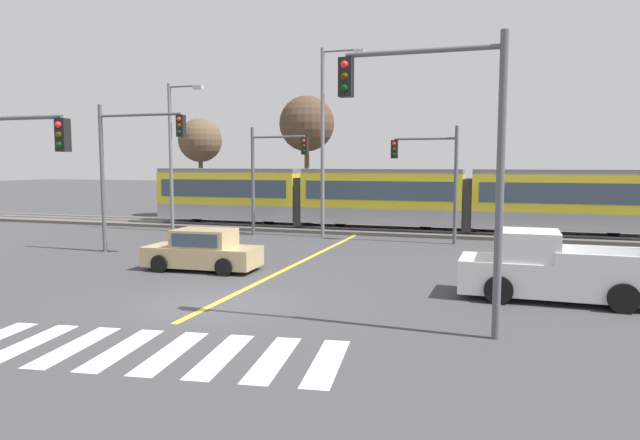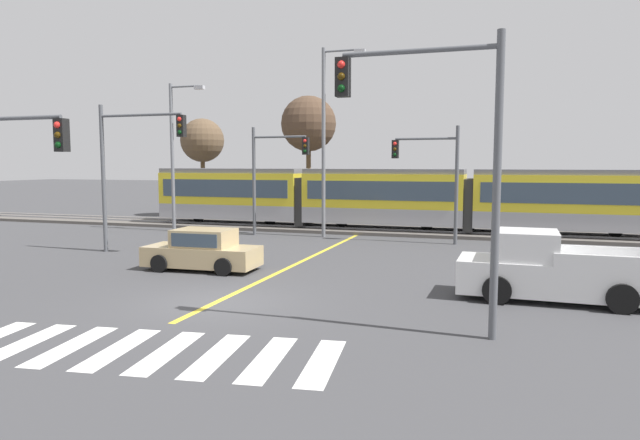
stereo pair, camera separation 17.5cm
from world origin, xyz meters
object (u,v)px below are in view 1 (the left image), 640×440
object	(u,v)px
traffic_light_far_right	(433,168)
street_lamp_centre	(326,132)
sedan_crossing	(203,251)
street_lamp_west	(174,148)
traffic_light_far_left	(271,166)
traffic_light_near_left	(2,171)
bare_tree_west	(307,124)
light_rail_tram	(382,196)
pickup_truck	(552,271)
bare_tree_far_west	(200,141)
traffic_light_mid_left	(128,155)
traffic_light_near_right	(446,139)

from	to	relation	value
traffic_light_far_right	street_lamp_centre	bearing A→B (deg)	173.27
sedan_crossing	street_lamp_west	xyz separation A→B (m)	(-7.56, 10.32, 4.11)
traffic_light_far_left	street_lamp_west	size ratio (longest dim) A/B	0.69
traffic_light_near_left	bare_tree_west	xyz separation A→B (m)	(1.08, 23.64, 2.81)
street_lamp_centre	traffic_light_near_left	bearing A→B (deg)	-106.54
traffic_light_near_left	street_lamp_west	bearing A→B (deg)	105.23
light_rail_tram	traffic_light_far_right	bearing A→B (deg)	-49.52
pickup_truck	street_lamp_centre	bearing A→B (deg)	132.05
traffic_light_near_left	bare_tree_far_west	world-z (taller)	bare_tree_far_west
bare_tree_far_west	bare_tree_west	bearing A→B (deg)	-6.23
bare_tree_far_west	light_rail_tram	bearing A→B (deg)	-20.18
sedan_crossing	traffic_light_mid_left	xyz separation A→B (m)	(-4.95, 2.56, 3.57)
traffic_light_far_left	street_lamp_west	bearing A→B (deg)	177.29
traffic_light_mid_left	traffic_light_far_left	world-z (taller)	traffic_light_mid_left
traffic_light_far_right	bare_tree_far_west	bearing A→B (deg)	152.82
traffic_light_mid_left	street_lamp_west	distance (m)	8.20
traffic_light_near_left	traffic_light_mid_left	distance (m)	8.42
traffic_light_near_left	traffic_light_mid_left	xyz separation A→B (m)	(-1.74, 8.22, 0.56)
traffic_light_mid_left	bare_tree_west	xyz separation A→B (m)	(2.82, 15.42, 2.26)
pickup_truck	street_lamp_west	world-z (taller)	street_lamp_west
traffic_light_near_left	bare_tree_far_west	size ratio (longest dim) A/B	0.77
traffic_light_near_left	street_lamp_centre	world-z (taller)	street_lamp_centre
traffic_light_near_left	traffic_light_far_left	size ratio (longest dim) A/B	0.94
light_rail_tram	traffic_light_near_left	world-z (taller)	traffic_light_near_left
sedan_crossing	bare_tree_west	world-z (taller)	bare_tree_west
light_rail_tram	traffic_light_mid_left	distance (m)	14.31
traffic_light_near_right	street_lamp_centre	world-z (taller)	street_lamp_centre
traffic_light_near_left	traffic_light_near_right	distance (m)	12.45
light_rail_tram	bare_tree_far_west	distance (m)	16.01
light_rail_tram	sedan_crossing	world-z (taller)	light_rail_tram
traffic_light_far_left	traffic_light_near_right	bearing A→B (deg)	-55.39
sedan_crossing	bare_tree_west	distance (m)	19.02
light_rail_tram	traffic_light_mid_left	world-z (taller)	traffic_light_mid_left
bare_tree_far_west	traffic_light_mid_left	bearing A→B (deg)	-70.62
traffic_light_near_left	traffic_light_far_left	world-z (taller)	traffic_light_far_left
light_rail_tram	traffic_light_far_left	bearing A→B (deg)	-146.88
light_rail_tram	pickup_truck	xyz separation A→B (m)	(7.93, -14.59, -1.20)
pickup_truck	street_lamp_west	size ratio (longest dim) A/B	0.64
traffic_light_far_right	bare_tree_far_west	size ratio (longest dim) A/B	0.79
traffic_light_far_left	traffic_light_near_right	xyz separation A→B (m)	(10.64, -15.41, 0.67)
pickup_truck	street_lamp_centre	xyz separation A→B (m)	(-10.32, 11.45, 4.71)
light_rail_tram	pickup_truck	distance (m)	16.65
traffic_light_far_left	bare_tree_west	size ratio (longest dim) A/B	0.70
traffic_light_far_left	street_lamp_centre	xyz separation A→B (m)	(2.98, 0.36, 1.75)
traffic_light_mid_left	traffic_light_far_right	bearing A→B (deg)	30.49
traffic_light_far_right	bare_tree_west	xyz separation A→B (m)	(-9.34, 8.26, 2.84)
traffic_light_mid_left	traffic_light_far_right	xyz separation A→B (m)	(12.16, 7.16, -0.58)
bare_tree_far_west	traffic_light_near_left	bearing A→B (deg)	-73.03
light_rail_tram	traffic_light_near_left	distance (m)	20.55
pickup_truck	traffic_light_near_left	xyz separation A→B (m)	(-15.09, -4.60, 2.87)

